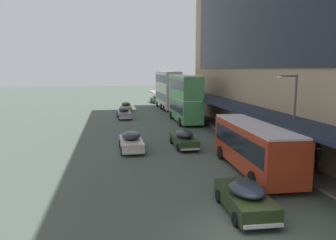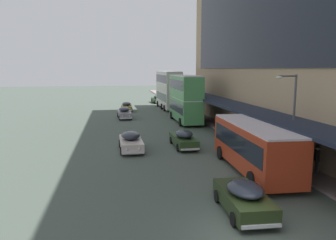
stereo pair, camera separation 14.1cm
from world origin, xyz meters
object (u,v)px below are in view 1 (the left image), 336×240
sedan_second_mid (131,141)px  sedan_lead_near (157,99)px  sedan_oncoming_rear (184,139)px  pedestrian_at_kerb (318,158)px  transit_bus_kerbside_rear (168,89)px  sedan_second_near (124,113)px  street_lamp (292,113)px  sedan_lead_mid (126,107)px  sedan_trailing_mid (245,197)px  transit_bus_kerbside_far (254,144)px  transit_bus_kerbside_front (185,97)px

sedan_second_mid → sedan_lead_near: size_ratio=0.91×
sedan_oncoming_rear → pedestrian_at_kerb: bearing=-53.6°
transit_bus_kerbside_rear → sedan_lead_near: transit_bus_kerbside_rear is taller
sedan_second_near → sedan_lead_near: bearing=69.8°
street_lamp → transit_bus_kerbside_rear: bearing=94.2°
sedan_second_mid → pedestrian_at_kerb: 14.26m
sedan_lead_mid → sedan_trailing_mid: bearing=-84.4°
transit_bus_kerbside_far → street_lamp: (2.82, 0.44, 1.97)m
pedestrian_at_kerb → street_lamp: size_ratio=0.30×
sedan_second_near → pedestrian_at_kerb: bearing=-67.4°
transit_bus_kerbside_front → transit_bus_kerbside_far: 20.72m
pedestrian_at_kerb → sedan_lead_mid: bearing=106.9°
sedan_lead_near → street_lamp: size_ratio=0.82×
sedan_oncoming_rear → pedestrian_at_kerb: 11.28m
sedan_trailing_mid → sedan_lead_near: sedan_trailing_mid is taller
sedan_lead_near → transit_bus_kerbside_far: bearing=-89.7°
transit_bus_kerbside_front → sedan_lead_near: size_ratio=1.82×
transit_bus_kerbside_rear → sedan_trailing_mid: bearing=-94.7°
pedestrian_at_kerb → street_lamp: 3.40m
sedan_second_mid → pedestrian_at_kerb: pedestrian_at_kerb is taller
transit_bus_kerbside_front → sedan_second_mid: size_ratio=1.98×
transit_bus_kerbside_far → sedan_lead_near: size_ratio=1.88×
sedan_oncoming_rear → sedan_lead_near: 37.79m
transit_bus_kerbside_rear → sedan_second_mid: transit_bus_kerbside_rear is taller
transit_bus_kerbside_front → transit_bus_kerbside_far: size_ratio=0.96×
sedan_second_near → street_lamp: size_ratio=0.78×
sedan_trailing_mid → pedestrian_at_kerb: size_ratio=2.44×
transit_bus_kerbside_front → street_lamp: bearing=-82.0°
street_lamp → transit_bus_kerbside_front: bearing=98.0°
sedan_second_near → sedan_lead_mid: size_ratio=1.02×
transit_bus_kerbside_far → sedan_oncoming_rear: 8.21m
sedan_second_mid → sedan_oncoming_rear: 4.61m
transit_bus_kerbside_front → street_lamp: 20.44m
sedan_second_mid → pedestrian_at_kerb: (11.28, -8.71, 0.42)m
transit_bus_kerbside_rear → sedan_second_near: transit_bus_kerbside_rear is taller
sedan_second_mid → street_lamp: street_lamp is taller
transit_bus_kerbside_front → sedan_second_near: transit_bus_kerbside_front is taller
sedan_trailing_mid → sedan_lead_mid: (-3.85, 39.11, -0.05)m
transit_bus_kerbside_front → street_lamp: street_lamp is taller
pedestrian_at_kerb → street_lamp: street_lamp is taller
transit_bus_kerbside_front → sedan_second_mid: 15.72m
transit_bus_kerbside_front → sedan_lead_near: bearing=90.5°
sedan_second_mid → pedestrian_at_kerb: size_ratio=2.51×
sedan_second_mid → transit_bus_kerbside_front: bearing=60.5°
transit_bus_kerbside_rear → sedan_second_near: (-7.83, -9.90, -2.64)m
sedan_second_mid → sedan_lead_mid: 26.08m
sedan_lead_near → transit_bus_kerbside_rear: bearing=-87.0°
transit_bus_kerbside_far → sedan_lead_mid: transit_bus_kerbside_far is taller
transit_bus_kerbside_rear → sedan_lead_mid: transit_bus_kerbside_rear is taller
transit_bus_kerbside_front → transit_bus_kerbside_far: transit_bus_kerbside_front is taller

